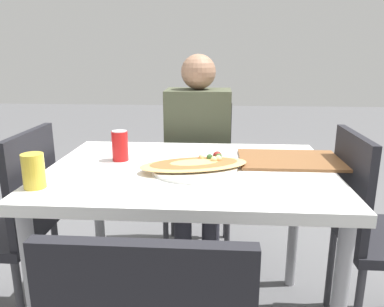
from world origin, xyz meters
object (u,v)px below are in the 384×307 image
Objects in this scene: chair_side_right at (376,226)px; person_seated at (198,144)px; dining_table at (190,187)px; chair_side_left at (10,220)px; drink_glass at (34,171)px; soda_can at (120,146)px; pizza_main at (195,166)px; chair_far_seated at (199,168)px.

person_seated reaches higher than chair_side_right.
dining_table is at bearing 90.06° from person_seated.
chair_side_left is at bearing -88.26° from chair_side_right.
drink_glass is (-0.49, -0.87, 0.11)m from person_seated.
chair_side_right is at bearing 141.00° from person_seated.
soda_can reaches higher than drink_glass.
person_seated is at bearing 92.07° from pizza_main.
chair_far_seated is 0.21m from person_seated.
soda_can is 0.39m from drink_glass.
person_seated is (0.74, 0.65, 0.18)m from chair_side_left.
pizza_main is (0.02, -0.76, 0.25)m from chair_far_seated.
pizza_main is 3.59× the size of soda_can.
soda_can is at bearing 160.00° from pizza_main.
person_seated reaches higher than chair_side_left.
chair_side_right is (1.48, 0.05, 0.00)m from chair_side_left.
chair_side_left is 1.94× the size of pizza_main.
chair_side_left is at bearing -177.88° from dining_table.
dining_table is 1.26× the size of chair_far_seated.
drink_glass is at bearing 60.53° from person_seated.
dining_table is 8.80× the size of soda_can.
chair_side_left is (-0.74, -0.03, -0.15)m from dining_table.
chair_side_right reaches higher than soda_can.
person_seated is 2.58× the size of pizza_main.
person_seated is 0.62m from soda_can.
soda_can is (-0.29, 0.08, 0.14)m from dining_table.
pizza_main is 0.56m from drink_glass.
chair_far_seated is 6.97× the size of soda_can.
chair_side_right is 6.97× the size of soda_can.
pizza_main is at bearing 91.76° from chair_far_seated.
chair_side_left is 7.51× the size of drink_glass.
chair_far_seated is at bearing -44.28° from chair_side_left.
drink_glass reaches higher than dining_table.
person_seated reaches higher than drink_glass.
chair_side_right is 1.30m from drink_glass.
person_seated is 0.66m from pizza_main.
person_seated is (-0.00, 0.62, 0.03)m from dining_table.
chair_far_seated is 0.77m from soda_can.
dining_table is at bearing 27.33° from drink_glass.
chair_far_seated is at bearing -133.92° from chair_side_right.
chair_side_left reaches higher than drink_glass.
person_seated is at bearing 90.00° from chair_far_seated.
person_seated is at bearing 61.35° from soda_can.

